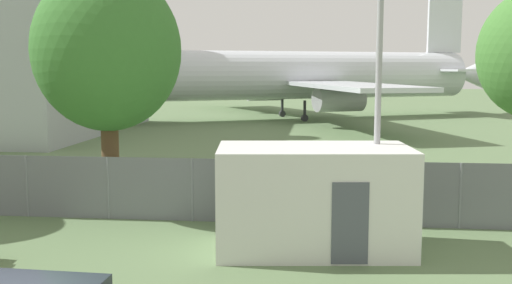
{
  "coord_description": "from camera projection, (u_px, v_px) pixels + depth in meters",
  "views": [
    {
      "loc": [
        3.73,
        -5.7,
        4.53
      ],
      "look_at": [
        1.56,
        14.23,
        2.0
      ],
      "focal_mm": 42.0,
      "sensor_mm": 36.0,
      "label": 1
    }
  ],
  "objects": [
    {
      "name": "portable_cabin",
      "position": [
        314.0,
        199.0,
        14.76
      ],
      "size": [
        4.94,
        2.99,
        2.59
      ],
      "rotation": [
        0.0,
        0.0,
        0.11
      ],
      "color": "silver",
      "rests_on": "ground"
    },
    {
      "name": "airplane",
      "position": [
        279.0,
        76.0,
        51.18
      ],
      "size": [
        42.94,
        35.4,
        12.0
      ],
      "rotation": [
        0.0,
        0.0,
        -2.69
      ],
      "color": "silver",
      "rests_on": "ground"
    },
    {
      "name": "light_mast",
      "position": [
        380.0,
        26.0,
        14.79
      ],
      "size": [
        0.44,
        0.44,
        9.27
      ],
      "color": "#99999E",
      "rests_on": "ground"
    },
    {
      "name": "perimeter_fence",
      "position": [
        192.0,
        190.0,
        17.55
      ],
      "size": [
        56.07,
        0.07,
        1.88
      ],
      "color": "slate",
      "rests_on": "ground"
    },
    {
      "name": "tree_behind_benches",
      "position": [
        107.0,
        51.0,
        18.76
      ],
      "size": [
        4.63,
        4.63,
        7.59
      ],
      "color": "brown",
      "rests_on": "ground"
    }
  ]
}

